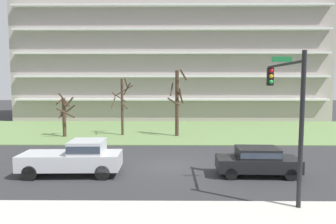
{
  "coord_description": "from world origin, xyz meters",
  "views": [
    {
      "loc": [
        -0.09,
        -18.1,
        4.98
      ],
      "look_at": [
        -0.32,
        6.0,
        2.79
      ],
      "focal_mm": 32.0,
      "sensor_mm": 36.0,
      "label": 1
    }
  ],
  "objects_px": {
    "sedan_black_center_left": "(257,160)",
    "traffic_signal_mast": "(288,102)",
    "tree_far_left": "(64,114)",
    "tree_center": "(177,101)",
    "tree_left": "(122,104)",
    "pickup_silver_near_left": "(76,157)"
  },
  "relations": [
    {
      "from": "sedan_black_center_left",
      "to": "traffic_signal_mast",
      "type": "xyz_separation_m",
      "value": [
        0.32,
        -3.22,
        3.37
      ]
    },
    {
      "from": "tree_far_left",
      "to": "sedan_black_center_left",
      "type": "xyz_separation_m",
      "value": [
        14.81,
        -11.97,
        -1.32
      ]
    },
    {
      "from": "tree_center",
      "to": "sedan_black_center_left",
      "type": "xyz_separation_m",
      "value": [
        4.13,
        -12.43,
        -2.54
      ]
    },
    {
      "from": "sedan_black_center_left",
      "to": "traffic_signal_mast",
      "type": "height_order",
      "value": "traffic_signal_mast"
    },
    {
      "from": "tree_center",
      "to": "traffic_signal_mast",
      "type": "relative_size",
      "value": 1.02
    },
    {
      "from": "tree_far_left",
      "to": "traffic_signal_mast",
      "type": "relative_size",
      "value": 0.68
    },
    {
      "from": "sedan_black_center_left",
      "to": "tree_left",
      "type": "bearing_deg",
      "value": 128.25
    },
    {
      "from": "traffic_signal_mast",
      "to": "tree_center",
      "type": "bearing_deg",
      "value": 105.87
    },
    {
      "from": "tree_far_left",
      "to": "pickup_silver_near_left",
      "type": "height_order",
      "value": "tree_far_left"
    },
    {
      "from": "tree_center",
      "to": "sedan_black_center_left",
      "type": "distance_m",
      "value": 13.34
    },
    {
      "from": "sedan_black_center_left",
      "to": "tree_far_left",
      "type": "bearing_deg",
      "value": 143.05
    },
    {
      "from": "tree_far_left",
      "to": "tree_center",
      "type": "distance_m",
      "value": 10.76
    },
    {
      "from": "tree_left",
      "to": "tree_center",
      "type": "relative_size",
      "value": 0.88
    },
    {
      "from": "tree_left",
      "to": "sedan_black_center_left",
      "type": "xyz_separation_m",
      "value": [
        9.48,
        -12.93,
        -2.24
      ]
    },
    {
      "from": "tree_left",
      "to": "sedan_black_center_left",
      "type": "height_order",
      "value": "tree_left"
    },
    {
      "from": "tree_left",
      "to": "pickup_silver_near_left",
      "type": "bearing_deg",
      "value": -92.2
    },
    {
      "from": "tree_center",
      "to": "sedan_black_center_left",
      "type": "relative_size",
      "value": 1.44
    },
    {
      "from": "tree_left",
      "to": "sedan_black_center_left",
      "type": "distance_m",
      "value": 16.19
    },
    {
      "from": "tree_far_left",
      "to": "tree_center",
      "type": "height_order",
      "value": "tree_center"
    },
    {
      "from": "sedan_black_center_left",
      "to": "tree_center",
      "type": "bearing_deg",
      "value": 110.37
    },
    {
      "from": "tree_far_left",
      "to": "tree_left",
      "type": "distance_m",
      "value": 5.49
    },
    {
      "from": "pickup_silver_near_left",
      "to": "traffic_signal_mast",
      "type": "distance_m",
      "value": 11.27
    }
  ]
}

